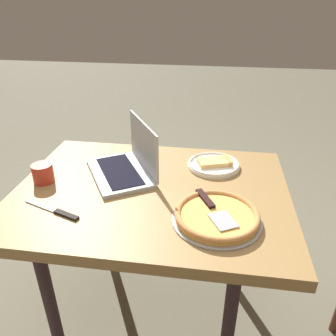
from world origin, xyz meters
TOP-DOWN VIEW (x-y plane):
  - ground_plane at (0.00, 0.00)m, footprint 12.00×12.00m
  - dining_table at (0.00, 0.00)m, footprint 1.08×0.81m
  - laptop at (0.12, -0.11)m, footprint 0.37×0.40m
  - pizza_plate at (-0.24, -0.22)m, footprint 0.23×0.23m
  - pizza_tray at (-0.26, 0.17)m, footprint 0.31×0.31m
  - table_knife at (0.30, 0.20)m, footprint 0.24×0.10m
  - drink_cup at (0.45, 0.01)m, footprint 0.08×0.08m

SIDE VIEW (x-z plane):
  - ground_plane at x=0.00m, z-range 0.00..0.00m
  - dining_table at x=0.00m, z-range 0.29..0.99m
  - table_knife at x=0.30m, z-range 0.70..0.71m
  - pizza_plate at x=-0.24m, z-range 0.70..0.74m
  - pizza_tray at x=-0.26m, z-range 0.70..0.74m
  - drink_cup at x=0.45m, z-range 0.71..0.78m
  - laptop at x=0.12m, z-range 0.64..0.86m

